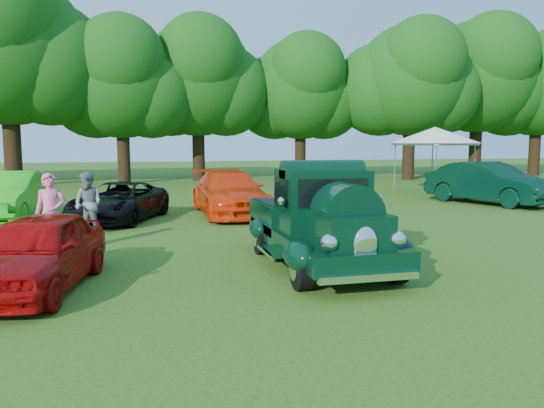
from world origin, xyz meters
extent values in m
plane|color=#2B5213|center=(0.00, 0.00, 0.00)|extent=(120.00, 120.00, 0.00)
cylinder|color=black|center=(0.72, -1.18, 0.39)|extent=(0.23, 0.78, 0.78)
cylinder|color=black|center=(2.47, -1.18, 0.39)|extent=(0.23, 0.78, 0.78)
cylinder|color=black|center=(0.72, 1.82, 0.39)|extent=(0.23, 0.78, 0.78)
cylinder|color=black|center=(2.47, 1.82, 0.39)|extent=(0.23, 0.78, 0.78)
cube|color=black|center=(1.59, 0.40, 0.55)|extent=(1.81, 4.74, 0.36)
cube|color=black|center=(1.59, -1.02, 0.97)|extent=(1.16, 1.53, 0.65)
cube|color=black|center=(1.59, 0.26, 1.33)|extent=(1.64, 1.21, 1.27)
cube|color=black|center=(1.59, -0.32, 1.55)|extent=(1.37, 0.06, 0.55)
cube|color=black|center=(1.59, 1.84, 0.84)|extent=(1.81, 2.16, 0.61)
cube|color=black|center=(1.59, 1.84, 1.14)|extent=(1.56, 1.90, 0.05)
ellipsoid|color=black|center=(0.69, -1.18, 0.59)|extent=(0.52, 0.90, 0.52)
ellipsoid|color=black|center=(2.50, -1.18, 0.59)|extent=(0.52, 0.90, 0.52)
ellipsoid|color=black|center=(0.66, 1.82, 0.58)|extent=(0.40, 0.76, 0.44)
ellipsoid|color=black|center=(2.53, 1.82, 0.58)|extent=(0.40, 0.76, 0.44)
ellipsoid|color=white|center=(1.59, -1.82, 0.84)|extent=(0.43, 0.13, 0.63)
sphere|color=white|center=(1.00, -1.74, 0.91)|extent=(0.30, 0.30, 0.30)
sphere|color=white|center=(2.18, -1.74, 0.91)|extent=(0.30, 0.30, 0.30)
cube|color=white|center=(1.59, -1.97, 0.36)|extent=(1.71, 0.12, 0.12)
cube|color=white|center=(1.59, 2.93, 0.42)|extent=(1.71, 0.12, 0.12)
imported|color=#9F0607|center=(-3.61, -0.06, 0.66)|extent=(2.28, 4.08, 1.31)
imported|color=#21A916|center=(-5.87, 8.36, 0.80)|extent=(1.95, 4.91, 1.59)
imported|color=black|center=(-2.52, 7.82, 0.62)|extent=(3.50, 4.87, 1.23)
imported|color=red|center=(1.14, 8.42, 0.75)|extent=(2.23, 5.24, 1.51)
imported|color=#0E26A0|center=(4.78, 9.33, 0.65)|extent=(2.30, 4.08, 1.31)
imported|color=black|center=(11.83, 9.00, 0.85)|extent=(3.39, 5.46, 1.70)
imported|color=#E65E85|center=(-3.83, 3.03, 0.91)|extent=(0.70, 0.50, 1.82)
imported|color=slate|center=(-3.24, 5.43, 0.85)|extent=(1.04, 1.01, 1.69)
cube|color=silver|center=(12.15, 13.66, 2.39)|extent=(3.65, 3.65, 0.12)
cone|color=silver|center=(12.15, 13.66, 2.83)|extent=(5.35, 5.35, 0.78)
cylinder|color=slate|center=(11.26, 12.02, 1.17)|extent=(0.06, 0.06, 2.35)
cylinder|color=slate|center=(10.51, 14.55, 1.17)|extent=(0.06, 0.06, 2.35)
cylinder|color=slate|center=(13.79, 12.77, 1.17)|extent=(0.06, 0.06, 2.35)
cylinder|color=slate|center=(13.04, 15.30, 1.17)|extent=(0.06, 0.06, 2.35)
cylinder|color=black|center=(-8.71, 22.98, 2.34)|extent=(0.94, 0.94, 4.69)
sphere|color=#0E410E|center=(-8.71, 22.98, 7.69)|extent=(8.57, 8.57, 8.57)
cylinder|color=black|center=(-2.72, 23.62, 1.87)|extent=(0.75, 0.75, 3.73)
sphere|color=#0E410E|center=(-2.72, 23.62, 6.12)|extent=(6.83, 6.83, 6.83)
cylinder|color=black|center=(1.93, 24.98, 1.98)|extent=(0.79, 0.79, 3.95)
sphere|color=#0E410E|center=(1.93, 24.98, 6.48)|extent=(7.23, 7.23, 7.23)
cylinder|color=black|center=(8.86, 25.10, 1.84)|extent=(0.74, 0.74, 3.69)
sphere|color=#0E410E|center=(8.86, 25.10, 6.05)|extent=(6.74, 6.74, 6.74)
cylinder|color=black|center=(15.63, 22.60, 1.99)|extent=(0.80, 0.80, 3.98)
sphere|color=#0E410E|center=(15.63, 22.60, 6.53)|extent=(7.29, 7.29, 7.29)
cylinder|color=black|center=(21.86, 24.26, 2.17)|extent=(0.87, 0.87, 4.35)
sphere|color=#0E410E|center=(21.86, 24.26, 7.13)|extent=(7.95, 7.95, 7.95)
cylinder|color=black|center=(26.91, 24.22, 2.03)|extent=(0.81, 0.81, 4.05)
sphere|color=#0E410E|center=(26.91, 24.22, 6.64)|extent=(7.41, 7.41, 7.41)
camera|label=1|loc=(-1.91, -9.55, 2.50)|focal=35.00mm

